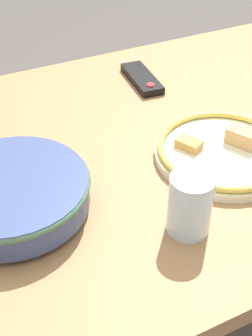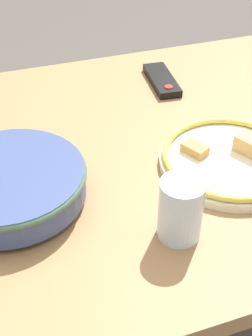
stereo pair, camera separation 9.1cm
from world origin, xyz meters
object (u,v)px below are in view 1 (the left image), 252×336
object	(u,v)px
food_plate	(224,151)
tv_remote	(142,79)
noodle_bowl	(12,193)
drinking_glass	(190,204)

from	to	relation	value
food_plate	tv_remote	xyz separation A→B (m)	(0.00, 0.38, -0.01)
noodle_bowl	food_plate	bearing A→B (deg)	-4.93
food_plate	drinking_glass	distance (m)	0.24
noodle_bowl	drinking_glass	size ratio (longest dim) A/B	2.50
tv_remote	drinking_glass	world-z (taller)	drinking_glass
noodle_bowl	drinking_glass	bearing A→B (deg)	-35.04
noodle_bowl	food_plate	world-z (taller)	noodle_bowl
drinking_glass	noodle_bowl	bearing A→B (deg)	144.96
noodle_bowl	food_plate	size ratio (longest dim) A/B	0.99
food_plate	drinking_glass	world-z (taller)	drinking_glass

